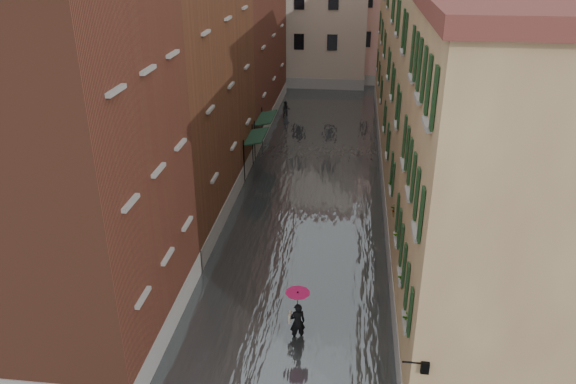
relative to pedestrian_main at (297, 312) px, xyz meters
The scene contains 16 objects.
ground 2.18m from the pedestrian_main, 106.91° to the left, with size 120.00×120.00×0.00m, color #545456.
floodwater 14.77m from the pedestrian_main, 92.04° to the left, with size 10.00×60.00×0.20m, color #454B4D.
building_left_near 9.19m from the pedestrian_main, behind, with size 6.00×8.00×13.00m, color brown.
building_left_mid 14.03m from the pedestrian_main, 125.06° to the left, with size 6.00×14.00×12.50m, color #58301C.
building_left_far 27.41m from the pedestrian_main, 106.30° to the left, with size 6.00×16.00×14.00m, color brown.
building_right_near 7.91m from the pedestrian_main, ahead, with size 6.00×8.00×11.50m, color #936E4C.
building_right_mid 13.59m from the pedestrian_main, 58.86° to the left, with size 6.00×14.00×13.00m, color #94865A.
building_right_far 26.91m from the pedestrian_main, 75.87° to the left, with size 6.00×16.00×11.50m, color #936E4C.
building_end_cream 40.22m from the pedestrian_main, 95.07° to the left, with size 12.00×9.00×13.00m, color #B09E8C.
building_end_pink 42.35m from the pedestrian_main, 82.52° to the left, with size 10.00×9.00×12.00m, color tan.
awning_near 15.34m from the pedestrian_main, 105.21° to the left, with size 1.09×2.87×2.80m.
awning_far 18.85m from the pedestrian_main, 102.31° to the left, with size 1.09×3.01×2.80m.
wall_lantern 6.00m from the pedestrian_main, 48.34° to the right, with size 0.71×0.22×0.35m.
window_planters 4.76m from the pedestrian_main, 30.51° to the left, with size 0.59×10.47×0.84m.
pedestrian_main is the anchor object (origin of this frame).
pedestrian_far 26.73m from the pedestrian_main, 97.83° to the left, with size 0.69×0.53×1.41m, color black.
Camera 1 is at (2.11, -17.89, 13.45)m, focal length 35.00 mm.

